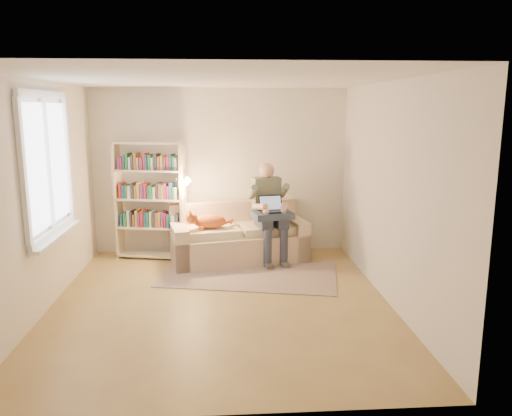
{
  "coord_description": "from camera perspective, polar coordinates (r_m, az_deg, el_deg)",
  "views": [
    {
      "loc": [
        0.04,
        -5.66,
        2.28
      ],
      "look_at": [
        0.49,
        1.0,
        0.95
      ],
      "focal_mm": 35.0,
      "sensor_mm": 36.0,
      "label": 1
    }
  ],
  "objects": [
    {
      "name": "wall_left",
      "position": [
        6.1,
        -23.35,
        1.08
      ],
      "size": [
        0.02,
        4.5,
        2.6
      ],
      "primitive_type": "cube",
      "color": "silver",
      "rests_on": "floor"
    },
    {
      "name": "rug",
      "position": [
        7.06,
        -0.7,
        -7.52
      ],
      "size": [
        2.63,
        1.87,
        0.01
      ],
      "primitive_type": "cube",
      "rotation": [
        0.0,
        0.0,
        -0.21
      ],
      "color": "gray",
      "rests_on": "floor"
    },
    {
      "name": "person",
      "position": [
        7.51,
        1.5,
        0.14
      ],
      "size": [
        0.52,
        0.72,
        1.48
      ],
      "rotation": [
        0.0,
        0.0,
        0.2
      ],
      "color": "slate",
      "rests_on": "sofa"
    },
    {
      "name": "cat",
      "position": [
        7.36,
        -5.59,
        -1.5
      ],
      "size": [
        0.7,
        0.35,
        0.26
      ],
      "rotation": [
        0.0,
        0.0,
        0.2
      ],
      "color": "orange",
      "rests_on": "sofa"
    },
    {
      "name": "wall_right",
      "position": [
        6.07,
        15.06,
        1.58
      ],
      "size": [
        0.02,
        4.5,
        2.6
      ],
      "primitive_type": "cube",
      "color": "silver",
      "rests_on": "floor"
    },
    {
      "name": "ceiling",
      "position": [
        5.67,
        -4.39,
        14.47
      ],
      "size": [
        4.0,
        4.5,
        0.02
      ],
      "primitive_type": "cube",
      "color": "white",
      "rests_on": "wall_back"
    },
    {
      "name": "blanket",
      "position": [
        7.4,
        1.92,
        -0.75
      ],
      "size": [
        0.65,
        0.57,
        0.09
      ],
      "primitive_type": "cube",
      "rotation": [
        0.0,
        0.0,
        0.2
      ],
      "color": "#2A374A",
      "rests_on": "person"
    },
    {
      "name": "bookshelf",
      "position": [
        7.74,
        -11.97,
        1.52
      ],
      "size": [
        1.19,
        0.57,
        1.81
      ],
      "rotation": [
        0.0,
        0.0,
        -0.21
      ],
      "color": "beige",
      "rests_on": "floor"
    },
    {
      "name": "floor",
      "position": [
        6.1,
        -4.02,
        -10.71
      ],
      "size": [
        4.5,
        4.5,
        0.0
      ],
      "primitive_type": "plane",
      "color": "olive",
      "rests_on": "ground"
    },
    {
      "name": "wall_front",
      "position": [
        3.55,
        -4.39,
        -4.84
      ],
      "size": [
        4.0,
        0.02,
        2.6
      ],
      "primitive_type": "cube",
      "color": "silver",
      "rests_on": "floor"
    },
    {
      "name": "sofa",
      "position": [
        7.66,
        -2.08,
        -3.62
      ],
      "size": [
        2.15,
        1.29,
        0.86
      ],
      "rotation": [
        0.0,
        0.0,
        0.2
      ],
      "color": "beige",
      "rests_on": "floor"
    },
    {
      "name": "window",
      "position": [
        6.25,
        -22.34,
        2.1
      ],
      "size": [
        0.12,
        1.52,
        1.69
      ],
      "color": "white",
      "rests_on": "wall_left"
    },
    {
      "name": "laptop",
      "position": [
        7.39,
        1.9,
        0.06
      ],
      "size": [
        0.4,
        0.36,
        0.3
      ],
      "rotation": [
        0.0,
        0.0,
        0.2
      ],
      "color": "black",
      "rests_on": "blanket"
    },
    {
      "name": "wall_back",
      "position": [
        7.97,
        -4.11,
        4.19
      ],
      "size": [
        4.0,
        0.02,
        2.6
      ],
      "primitive_type": "cube",
      "color": "silver",
      "rests_on": "floor"
    }
  ]
}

